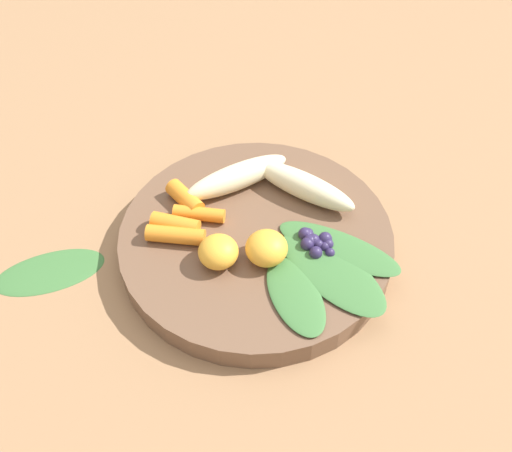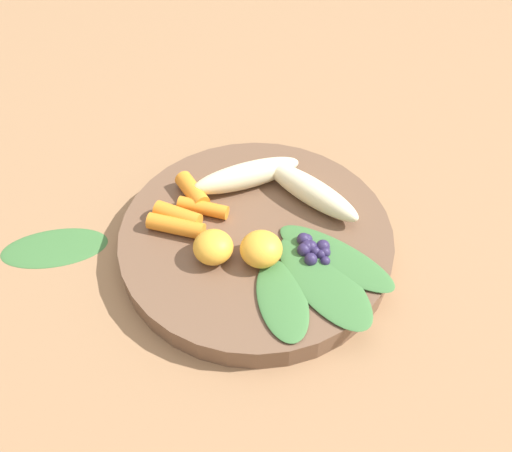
% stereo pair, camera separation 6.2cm
% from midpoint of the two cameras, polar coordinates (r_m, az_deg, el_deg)
% --- Properties ---
extents(ground_plane, '(2.40, 2.40, 0.00)m').
position_cam_midpoint_polar(ground_plane, '(0.64, 2.73, -2.35)').
color(ground_plane, '#99704C').
extents(bowl, '(0.29, 0.29, 0.03)m').
position_cam_midpoint_polar(bowl, '(0.63, 2.78, -1.57)').
color(bowl, brown).
rests_on(bowl, ground_plane).
extents(banana_peeled_left, '(0.12, 0.09, 0.03)m').
position_cam_midpoint_polar(banana_peeled_left, '(0.66, 1.77, 4.75)').
color(banana_peeled_left, beige).
rests_on(banana_peeled_left, bowl).
extents(banana_peeled_right, '(0.12, 0.09, 0.03)m').
position_cam_midpoint_polar(banana_peeled_right, '(0.65, 8.03, 3.20)').
color(banana_peeled_right, beige).
rests_on(banana_peeled_right, bowl).
extents(orange_segment_near, '(0.04, 0.04, 0.03)m').
position_cam_midpoint_polar(orange_segment_near, '(0.59, 3.50, -2.39)').
color(orange_segment_near, '#F4A833').
rests_on(orange_segment_near, bowl).
extents(orange_segment_far, '(0.04, 0.04, 0.03)m').
position_cam_midpoint_polar(orange_segment_far, '(0.59, -1.17, -2.21)').
color(orange_segment_far, '#F4A833').
rests_on(orange_segment_far, bowl).
extents(carrot_front, '(0.05, 0.05, 0.02)m').
position_cam_midpoint_polar(carrot_front, '(0.65, -3.48, 3.27)').
color(carrot_front, orange).
rests_on(carrot_front, bowl).
extents(carrot_mid_left, '(0.06, 0.02, 0.02)m').
position_cam_midpoint_polar(carrot_mid_left, '(0.64, -2.38, 1.61)').
color(carrot_mid_left, orange).
rests_on(carrot_mid_left, bowl).
extents(carrot_mid_right, '(0.05, 0.03, 0.02)m').
position_cam_midpoint_polar(carrot_mid_right, '(0.63, -4.74, 0.97)').
color(carrot_mid_right, orange).
rests_on(carrot_mid_right, bowl).
extents(carrot_rear, '(0.06, 0.02, 0.02)m').
position_cam_midpoint_polar(carrot_rear, '(0.62, -4.91, -0.16)').
color(carrot_rear, orange).
rests_on(carrot_rear, bowl).
extents(blueberry_pile, '(0.04, 0.04, 0.01)m').
position_cam_midpoint_polar(blueberry_pile, '(0.61, 8.27, -2.31)').
color(blueberry_pile, '#2D234C').
rests_on(blueberry_pile, bowl).
extents(coconut_shred_patch, '(0.05, 0.05, 0.00)m').
position_cam_midpoint_polar(coconut_shred_patch, '(0.59, 8.61, -4.91)').
color(coconut_shred_patch, white).
rests_on(coconut_shred_patch, bowl).
extents(kale_leaf_left, '(0.08, 0.11, 0.00)m').
position_cam_midpoint_polar(kale_leaf_left, '(0.57, 5.66, -7.25)').
color(kale_leaf_left, '#3D7038').
rests_on(kale_leaf_left, bowl).
extents(kale_leaf_right, '(0.13, 0.14, 0.00)m').
position_cam_midpoint_polar(kale_leaf_right, '(0.59, 9.55, -5.37)').
color(kale_leaf_right, '#3D7038').
rests_on(kale_leaf_right, bowl).
extents(kale_leaf_rear, '(0.14, 0.10, 0.00)m').
position_cam_midpoint_polar(kale_leaf_rear, '(0.61, 10.53, -3.17)').
color(kale_leaf_rear, '#3D7038').
rests_on(kale_leaf_rear, bowl).
extents(kale_leaf_stray, '(0.13, 0.09, 0.01)m').
position_cam_midpoint_polar(kale_leaf_stray, '(0.67, -16.40, -2.06)').
color(kale_leaf_stray, '#3D7038').
rests_on(kale_leaf_stray, ground_plane).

